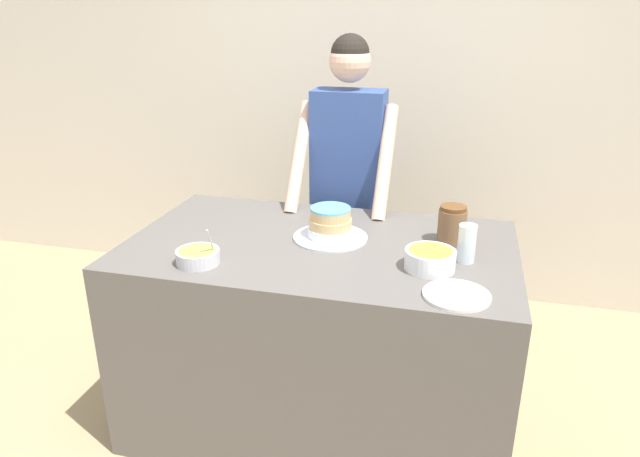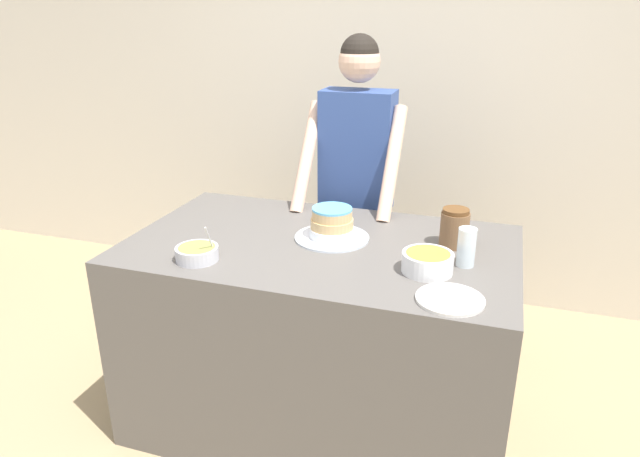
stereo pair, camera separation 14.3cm
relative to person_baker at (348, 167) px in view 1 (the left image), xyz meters
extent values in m
cube|color=beige|center=(0.02, 0.82, 0.23)|extent=(10.00, 0.05, 2.60)
cube|color=#5B5651|center=(0.02, -0.68, -0.61)|extent=(1.66, 0.97, 0.91)
cylinder|color=#2D2D38|center=(-0.08, 0.01, -0.65)|extent=(0.11, 0.11, 0.84)
cylinder|color=#2D2D38|center=(0.08, 0.01, -0.65)|extent=(0.11, 0.11, 0.84)
cube|color=#334C8C|center=(0.00, 0.01, 0.08)|extent=(0.37, 0.21, 0.63)
cylinder|color=beige|center=(-0.22, -0.16, 0.08)|extent=(0.07, 0.40, 0.53)
cylinder|color=beige|center=(0.22, -0.16, 0.08)|extent=(0.07, 0.40, 0.53)
sphere|color=beige|center=(0.00, 0.01, 0.54)|extent=(0.21, 0.21, 0.21)
sphere|color=black|center=(0.00, 0.01, 0.58)|extent=(0.19, 0.19, 0.19)
cylinder|color=silver|center=(0.06, -0.62, -0.15)|extent=(0.33, 0.33, 0.01)
cylinder|color=white|center=(0.06, -0.62, -0.13)|extent=(0.20, 0.20, 0.04)
cylinder|color=#DBB275|center=(0.06, -0.62, -0.09)|extent=(0.19, 0.19, 0.04)
cylinder|color=#DBB275|center=(0.06, -0.62, -0.05)|extent=(0.17, 0.17, 0.04)
cylinder|color=#60B7E0|center=(0.06, -0.62, -0.02)|extent=(0.17, 0.17, 0.01)
cylinder|color=white|center=(0.50, -0.83, -0.12)|extent=(0.20, 0.20, 0.08)
cylinder|color=#EF9938|center=(0.50, -0.83, -0.09)|extent=(0.17, 0.17, 0.01)
cylinder|color=silver|center=(-0.39, -1.00, -0.13)|extent=(0.17, 0.17, 0.06)
cylinder|color=olive|center=(-0.39, -1.00, -0.11)|extent=(0.15, 0.15, 0.01)
cylinder|color=silver|center=(-0.33, -1.00, -0.07)|extent=(0.02, 0.09, 0.15)
cylinder|color=silver|center=(0.63, -0.72, -0.08)|extent=(0.07, 0.07, 0.16)
cylinder|color=white|center=(0.61, -1.04, -0.15)|extent=(0.24, 0.24, 0.01)
cylinder|color=brown|center=(0.57, -0.54, -0.08)|extent=(0.12, 0.12, 0.15)
cylinder|color=brown|center=(0.57, -0.54, 0.00)|extent=(0.11, 0.11, 0.02)
camera|label=1|loc=(0.59, -2.88, 0.79)|focal=32.00mm
camera|label=2|loc=(0.73, -2.84, 0.79)|focal=32.00mm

